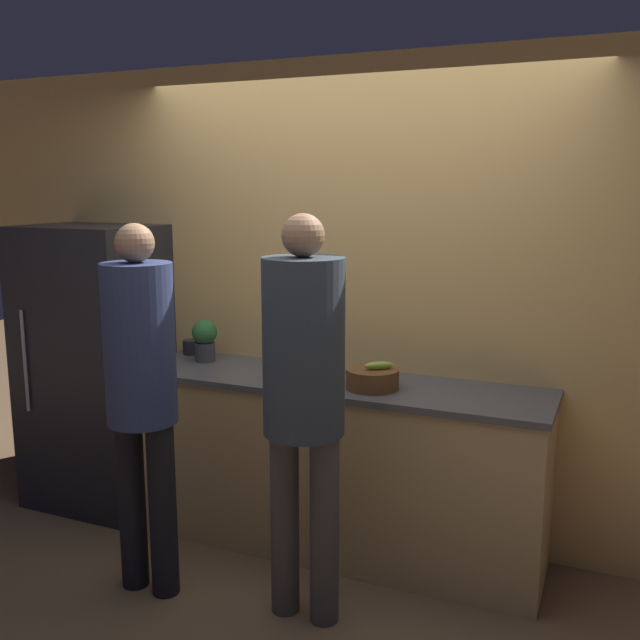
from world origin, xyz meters
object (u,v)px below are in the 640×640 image
at_px(fruit_bowl, 372,378).
at_px(bottle_dark, 277,367).
at_px(refrigerator, 96,367).
at_px(person_left, 141,382).
at_px(person_center, 304,384).
at_px(potted_plant, 205,339).
at_px(utensil_crock, 318,364).
at_px(cup_black, 191,347).

distance_m(fruit_bowl, bottle_dark, 0.51).
bearing_deg(refrigerator, fruit_bowl, -1.66).
distance_m(refrigerator, bottle_dark, 1.30).
bearing_deg(person_left, fruit_bowl, 36.69).
xyz_separation_m(refrigerator, fruit_bowl, (1.79, -0.05, 0.14)).
height_order(person_center, potted_plant, person_center).
height_order(person_left, bottle_dark, person_left).
bearing_deg(person_left, bottle_dark, 57.10).
relative_size(person_left, potted_plant, 7.30).
xyz_separation_m(bottle_dark, potted_plant, (-0.57, 0.21, 0.06)).
bearing_deg(fruit_bowl, refrigerator, 178.34).
bearing_deg(person_left, utensil_crock, 55.17).
height_order(person_left, person_center, person_center).
relative_size(refrigerator, bottle_dark, 9.29).
xyz_separation_m(refrigerator, person_center, (1.67, -0.62, 0.24)).
bearing_deg(cup_black, bottle_dark, -23.69).
height_order(person_center, cup_black, person_center).
relative_size(refrigerator, potted_plant, 7.03).
distance_m(person_left, utensil_crock, 0.96).
bearing_deg(utensil_crock, refrigerator, -177.37).
bearing_deg(bottle_dark, cup_black, 156.31).
height_order(utensil_crock, bottle_dark, utensil_crock).
xyz_separation_m(fruit_bowl, bottle_dark, (-0.50, -0.06, 0.02)).
bearing_deg(refrigerator, person_center, -20.33).
bearing_deg(potted_plant, cup_black, 146.75).
xyz_separation_m(person_left, utensil_crock, (0.55, 0.79, -0.04)).
distance_m(refrigerator, potted_plant, 0.76).
bearing_deg(refrigerator, person_left, -38.77).
xyz_separation_m(person_left, cup_black, (-0.35, 0.93, -0.06)).
bearing_deg(cup_black, utensil_crock, -9.35).
bearing_deg(cup_black, refrigerator, -158.62).
distance_m(utensil_crock, bottle_dark, 0.24).
relative_size(bottle_dark, potted_plant, 0.76).
relative_size(fruit_bowl, potted_plant, 1.10).
bearing_deg(potted_plant, refrigerator, -172.00).
relative_size(refrigerator, fruit_bowl, 6.41).
height_order(refrigerator, bottle_dark, refrigerator).
xyz_separation_m(refrigerator, bottle_dark, (1.29, -0.11, 0.16)).
xyz_separation_m(person_left, person_center, (0.78, 0.10, 0.05)).
relative_size(person_left, cup_black, 18.81).
height_order(person_center, fruit_bowl, person_center).
distance_m(refrigerator, cup_black, 0.60).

